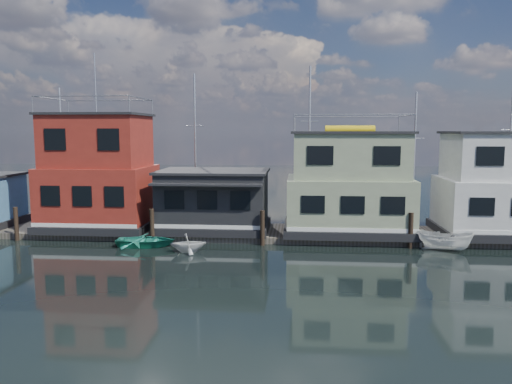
# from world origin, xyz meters

# --- Properties ---
(ground) EXTENTS (160.00, 160.00, 0.00)m
(ground) POSITION_xyz_m (0.00, 0.00, 0.00)
(ground) COLOR black
(ground) RESTS_ON ground
(dock) EXTENTS (48.00, 5.00, 0.40)m
(dock) POSITION_xyz_m (0.00, 12.00, 0.20)
(dock) COLOR #595147
(dock) RESTS_ON ground
(houseboat_red) EXTENTS (7.40, 5.90, 11.86)m
(houseboat_red) POSITION_xyz_m (-8.50, 12.00, 4.10)
(houseboat_red) COLOR black
(houseboat_red) RESTS_ON dock
(houseboat_dark) EXTENTS (7.40, 6.10, 4.06)m
(houseboat_dark) POSITION_xyz_m (-0.50, 11.98, 2.42)
(houseboat_dark) COLOR black
(houseboat_dark) RESTS_ON dock
(houseboat_green) EXTENTS (8.40, 5.90, 7.03)m
(houseboat_green) POSITION_xyz_m (8.50, 12.00, 3.55)
(houseboat_green) COLOR black
(houseboat_green) RESTS_ON dock
(houseboat_white) EXTENTS (8.40, 5.90, 6.66)m
(houseboat_white) POSITION_xyz_m (18.50, 12.00, 3.54)
(houseboat_white) COLOR black
(houseboat_white) RESTS_ON dock
(pilings) EXTENTS (42.28, 0.28, 2.20)m
(pilings) POSITION_xyz_m (-0.33, 9.20, 1.10)
(pilings) COLOR #2D2116
(pilings) RESTS_ON ground
(background_masts) EXTENTS (36.40, 0.16, 12.00)m
(background_masts) POSITION_xyz_m (4.76, 18.00, 5.55)
(background_masts) COLOR silver
(background_masts) RESTS_ON ground
(dinghy_teal) EXTENTS (3.77, 2.83, 0.74)m
(dinghy_teal) POSITION_xyz_m (-4.14, 8.26, 0.37)
(dinghy_teal) COLOR #258A74
(dinghy_teal) RESTS_ON ground
(dinghy_white) EXTENTS (2.50, 2.29, 1.11)m
(dinghy_white) POSITION_xyz_m (-1.22, 7.10, 0.56)
(dinghy_white) COLOR silver
(dinghy_white) RESTS_ON ground
(motorboat) EXTENTS (3.46, 2.35, 1.25)m
(motorboat) POSITION_xyz_m (13.87, 8.76, 0.63)
(motorboat) COLOR white
(motorboat) RESTS_ON ground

